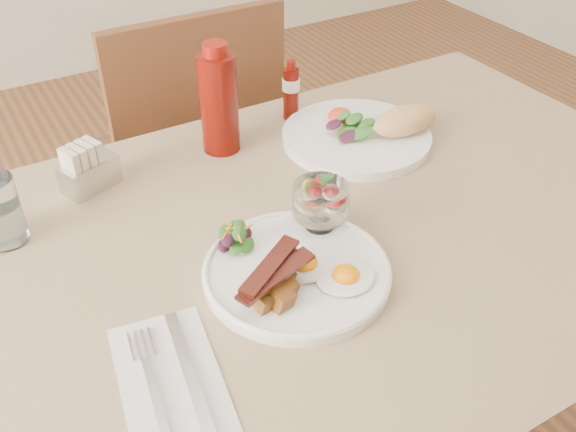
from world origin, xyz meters
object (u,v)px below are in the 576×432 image
Objects in this scene: table at (334,264)px; chair_far at (189,157)px; water_glass at (1,214)px; sugar_caddy at (88,170)px; hot_sauce_bottle at (291,91)px; fruit_cup at (321,200)px; ketchup_bottle at (219,101)px; second_plate at (368,131)px; main_plate at (297,272)px.

chair_far is at bearing 90.00° from table.
sugar_caddy is at bearing 26.16° from water_glass.
fruit_cup is at bearing -113.67° from hot_sauce_bottle.
chair_far is 4.36× the size of ketchup_bottle.
fruit_cup is 0.79× the size of water_glass.
sugar_caddy reaches higher than second_plate.
second_plate is at bearing -61.97° from hot_sauce_bottle.
hot_sauce_bottle is at bearing -68.87° from chair_far.
hot_sauce_bottle is 1.11× the size of water_glass.
main_plate is 0.43m from sugar_caddy.
water_glass reaches higher than table.
chair_far is at bearing 113.52° from second_plate.
chair_far is at bearing 80.70° from main_plate.
main_plate is at bearing -119.42° from hot_sauce_bottle.
fruit_cup is 0.32m from second_plate.
ketchup_bottle is (-0.06, 0.31, 0.19)m from table.
sugar_caddy is at bearing 135.96° from table.
ketchup_bottle reaches higher than chair_far.
sugar_caddy is (-0.32, -0.36, 0.26)m from chair_far.
chair_far reaches higher than main_plate.
chair_far is at bearing 28.23° from sugar_caddy.
hot_sauce_bottle is (0.16, 0.36, -0.00)m from fruit_cup.
hot_sauce_bottle is at bearing 118.03° from second_plate.
second_plate is at bearing -32.20° from sugar_caddy.
water_glass is at bearing -168.68° from ketchup_bottle.
main_plate is at bearing -83.01° from sugar_caddy.
table is 12.12× the size of sugar_caddy.
table is 1.43× the size of chair_far.
sugar_caddy is (-0.26, -0.01, -0.06)m from ketchup_bottle.
water_glass is at bearing -168.41° from hot_sauce_bottle.
water_glass is at bearing 154.14° from table.
second_plate reaches higher than table.
chair_far is at bearing 111.13° from hot_sauce_bottle.
hot_sauce_bottle is 1.15× the size of sugar_caddy.
main_plate is (-0.12, -0.74, 0.24)m from chair_far.
fruit_cup is 0.71× the size of hot_sauce_bottle.
chair_far is (0.00, 0.66, -0.14)m from table.
water_glass is (-0.44, 0.24, -0.02)m from fruit_cup.
fruit_cup is (-0.04, -0.01, 0.15)m from table.
hot_sauce_bottle is (0.12, -0.31, 0.29)m from chair_far.
sugar_caddy is (-0.20, 0.38, 0.03)m from main_plate.
fruit_cup is at bearing 39.55° from main_plate.
main_plate is 2.22× the size of hot_sauce_bottle.
hot_sauce_bottle reaches higher than table.
ketchup_bottle is at bearing 155.73° from second_plate.
ketchup_bottle is (-0.26, 0.12, 0.08)m from second_plate.
water_glass reaches higher than main_plate.
chair_far reaches higher than table.
second_plate is at bearing 43.75° from table.
ketchup_bottle reaches higher than sugar_caddy.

